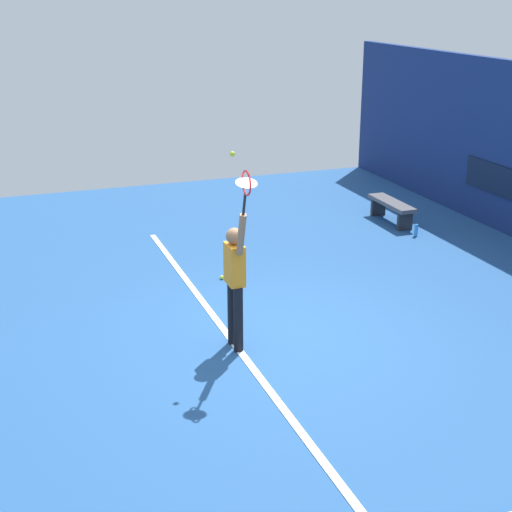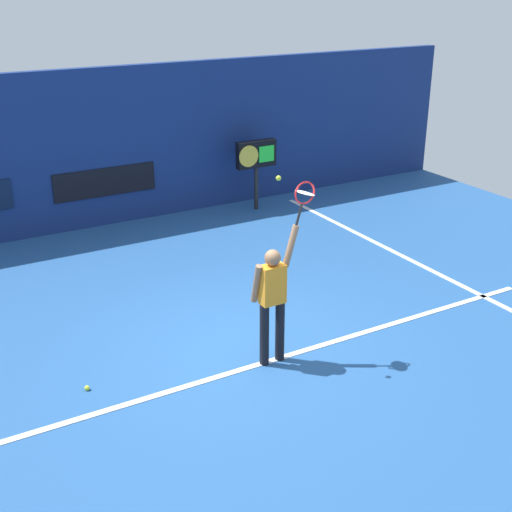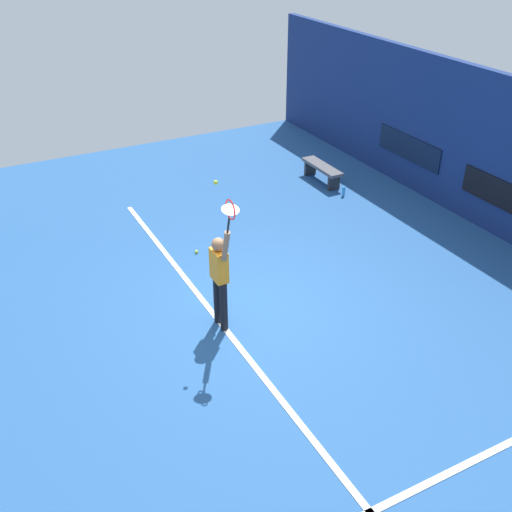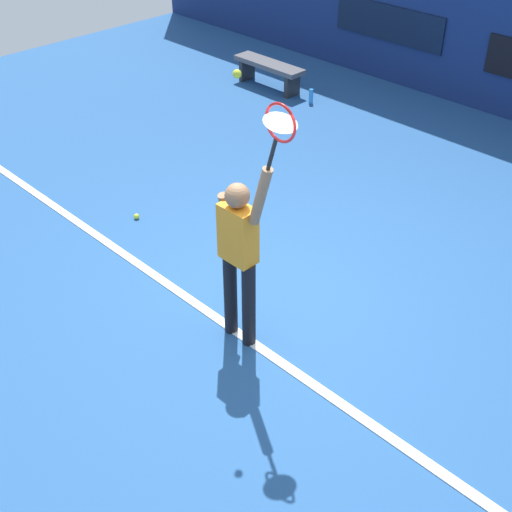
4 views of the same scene
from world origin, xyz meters
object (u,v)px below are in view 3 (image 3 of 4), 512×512
(tennis_ball, at_px, (216,182))
(court_bench, at_px, (322,169))
(tennis_racket, at_px, (230,211))
(water_bottle, at_px, (344,191))
(spare_ball, at_px, (196,252))
(tennis_player, at_px, (220,275))

(tennis_ball, relative_size, court_bench, 0.05)
(tennis_racket, relative_size, water_bottle, 2.61)
(tennis_racket, distance_m, spare_ball, 3.79)
(tennis_ball, distance_m, water_bottle, 6.49)
(tennis_player, xyz_separation_m, spare_ball, (-2.47, 0.58, -0.98))
(tennis_player, relative_size, spare_ball, 29.12)
(tennis_player, bearing_deg, court_bench, 131.94)
(court_bench, bearing_deg, tennis_player, -48.06)
(tennis_racket, bearing_deg, court_bench, 134.82)
(tennis_racket, relative_size, court_bench, 0.45)
(tennis_player, xyz_separation_m, tennis_racket, (0.47, -0.00, 1.35))
(court_bench, bearing_deg, tennis_ball, -47.94)
(water_bottle, distance_m, spare_ball, 4.37)
(water_bottle, bearing_deg, tennis_ball, -54.97)
(tennis_ball, relative_size, spare_ball, 1.00)
(tennis_ball, xyz_separation_m, spare_ball, (-2.52, 0.61, -2.63))
(tennis_racket, distance_m, court_bench, 7.14)
(court_bench, height_order, water_bottle, court_bench)
(court_bench, xyz_separation_m, water_bottle, (0.98, 0.00, -0.22))
(tennis_racket, height_order, tennis_ball, tennis_ball)
(tennis_ball, bearing_deg, spare_ball, 166.28)
(court_bench, distance_m, water_bottle, 1.01)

